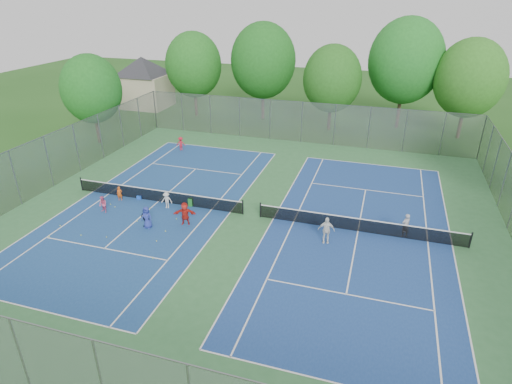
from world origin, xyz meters
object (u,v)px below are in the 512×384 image
at_px(net_left, 158,196).
at_px(net_right, 359,225).
at_px(ball_hopper, 191,202).
at_px(ball_crate, 140,197).
at_px(instructor, 406,226).

bearing_deg(net_left, net_right, 0.00).
bearing_deg(ball_hopper, net_right, -0.51).
distance_m(ball_crate, ball_hopper, 4.02).
bearing_deg(net_left, ball_crate, 179.36).
bearing_deg(instructor, net_left, -38.78).
bearing_deg(ball_hopper, instructor, 0.37).
height_order(ball_crate, ball_hopper, ball_hopper).
relative_size(net_right, instructor, 8.18).
bearing_deg(ball_hopper, net_left, -177.67).
height_order(net_right, ball_crate, net_right).
distance_m(net_right, instructor, 2.76).
relative_size(net_left, instructor, 8.18).
distance_m(ball_hopper, instructor, 14.24).
bearing_deg(ball_crate, net_right, -0.06).
height_order(net_right, instructor, instructor).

